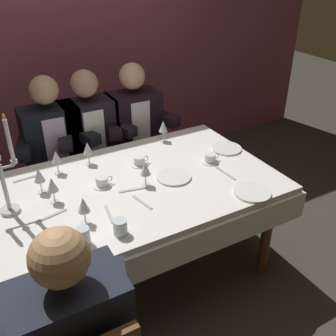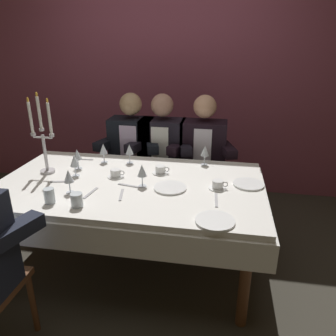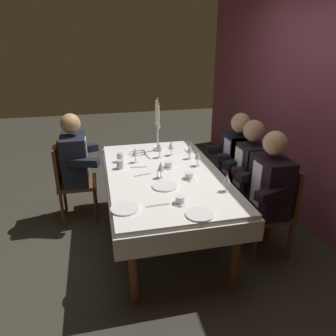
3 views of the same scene
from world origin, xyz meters
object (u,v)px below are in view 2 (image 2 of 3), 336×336
at_px(wine_glass_0, 74,161).
at_px(coffee_cup_1, 116,174).
at_px(dining_table, 130,197).
at_px(wine_glass_3, 129,150).
at_px(dinner_plate_1, 170,188).
at_px(candelabra, 43,141).
at_px(coffee_cup_2, 161,170).
at_px(wine_glass_5, 205,151).
at_px(water_tumbler_0, 77,200).
at_px(wine_glass_4, 103,149).
at_px(wine_glass_2, 77,155).
at_px(water_tumbler_1, 49,196).
at_px(seated_diner_2, 163,146).
at_px(wine_glass_6, 69,177).
at_px(seated_diner_1, 133,145).
at_px(dinner_plate_2, 215,221).
at_px(coffee_cup_0, 218,185).
at_px(wine_glass_1, 142,171).
at_px(dinner_plate_0, 249,184).
at_px(seated_diner_3, 203,148).

relative_size(wine_glass_0, coffee_cup_1, 1.24).
distance_m(dining_table, wine_glass_3, 0.45).
height_order(dinner_plate_1, wine_glass_3, wine_glass_3).
relative_size(dinner_plate_1, coffee_cup_1, 1.72).
bearing_deg(candelabra, coffee_cup_2, 8.59).
bearing_deg(wine_glass_5, water_tumbler_0, -130.03).
relative_size(wine_glass_4, water_tumbler_0, 1.89).
relative_size(wine_glass_2, water_tumbler_1, 1.68).
bearing_deg(dining_table, candelabra, 174.33).
relative_size(candelabra, wine_glass_5, 3.74).
distance_m(dining_table, seated_diner_2, 0.90).
relative_size(dining_table, dinner_plate_1, 8.53).
distance_m(wine_glass_5, wine_glass_6, 1.09).
xyz_separation_m(coffee_cup_1, seated_diner_1, (-0.10, 0.82, -0.03)).
distance_m(candelabra, water_tumbler_0, 0.70).
xyz_separation_m(dinner_plate_2, coffee_cup_0, (0.00, 0.45, 0.02)).
height_order(wine_glass_0, wine_glass_1, same).
xyz_separation_m(dinner_plate_0, coffee_cup_0, (-0.21, -0.10, 0.02)).
relative_size(dining_table, coffee_cup_0, 14.70).
bearing_deg(wine_glass_4, wine_glass_3, 5.29).
distance_m(wine_glass_5, coffee_cup_1, 0.74).
xyz_separation_m(dinner_plate_1, seated_diner_2, (-0.23, 0.95, -0.01)).
relative_size(wine_glass_0, seated_diner_3, 0.13).
bearing_deg(seated_diner_1, wine_glass_4, -100.00).
bearing_deg(seated_diner_3, water_tumbler_1, -124.06).
height_order(wine_glass_1, coffee_cup_0, wine_glass_1).
xyz_separation_m(wine_glass_2, wine_glass_6, (0.13, -0.42, 0.00)).
relative_size(wine_glass_1, seated_diner_2, 0.13).
distance_m(wine_glass_1, water_tumbler_1, 0.62).
bearing_deg(coffee_cup_1, water_tumbler_1, -120.36).
relative_size(dinner_plate_0, water_tumbler_1, 2.25).
relative_size(wine_glass_6, coffee_cup_1, 1.24).
bearing_deg(coffee_cup_0, coffee_cup_2, 155.25).
xyz_separation_m(dinner_plate_0, dinner_plate_1, (-0.54, -0.15, 0.00)).
relative_size(wine_glass_2, wine_glass_6, 1.00).
bearing_deg(dinner_plate_2, wine_glass_0, 155.12).
distance_m(dinner_plate_0, wine_glass_1, 0.76).
distance_m(coffee_cup_1, seated_diner_3, 1.01).
distance_m(dinner_plate_1, wine_glass_2, 0.82).
bearing_deg(coffee_cup_2, wine_glass_5, 37.67).
distance_m(wine_glass_5, coffee_cup_0, 0.47).
bearing_deg(coffee_cup_0, wine_glass_1, -174.37).
height_order(wine_glass_0, wine_glass_6, same).
distance_m(coffee_cup_0, coffee_cup_2, 0.49).
bearing_deg(wine_glass_0, wine_glass_3, 45.65).
relative_size(wine_glass_5, coffee_cup_2, 1.24).
distance_m(wine_glass_6, water_tumbler_1, 0.18).
xyz_separation_m(wine_glass_5, seated_diner_2, (-0.43, 0.44, -0.12)).
bearing_deg(dinner_plate_1, dining_table, 168.45).
bearing_deg(wine_glass_5, dinner_plate_1, -111.62).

